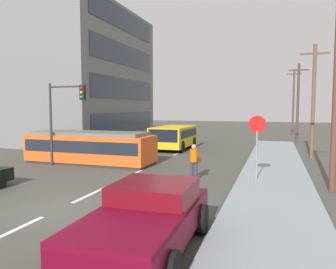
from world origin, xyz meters
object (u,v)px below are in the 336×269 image
utility_pole_near (336,79)px  utility_pole_distant (293,100)px  stop_sign (257,134)px  traffic_light_mast (64,108)px  pickup_truck_parked (147,218)px  streetcar_tram (90,147)px  city_bus (174,136)px  utility_pole_mid (313,99)px  parked_sedan_mid (101,145)px  pedestrian_crossing (194,160)px  utility_pole_far (298,102)px

utility_pole_near → utility_pole_distant: bearing=90.4°
stop_sign → traffic_light_mast: bearing=174.8°
pickup_truck_parked → utility_pole_near: utility_pole_near is taller
streetcar_tram → city_bus: size_ratio=1.49×
utility_pole_near → utility_pole_mid: (0.10, 9.32, -0.58)m
pickup_truck_parked → parked_sedan_mid: 17.15m
pedestrian_crossing → parked_sedan_mid: 10.75m
streetcar_tram → utility_pole_far: 20.70m
city_bus → pedestrian_crossing: 11.14m
traffic_light_mast → streetcar_tram: bearing=54.9°
city_bus → utility_pole_distant: size_ratio=0.65×
parked_sedan_mid → utility_pole_near: utility_pole_near is taller
pedestrian_crossing → traffic_light_mast: bearing=170.9°
utility_pole_near → utility_pole_far: size_ratio=1.16×
streetcar_tram → traffic_light_mast: (-0.88, -1.25, 2.33)m
pedestrian_crossing → utility_pole_near: size_ratio=0.19×
utility_pole_mid → utility_pole_near: bearing=-90.6°
streetcar_tram → city_bus: bearing=69.6°
utility_pole_mid → utility_pole_distant: utility_pole_distant is taller
parked_sedan_mid → utility_pole_distant: 26.91m
city_bus → utility_pole_far: utility_pole_far is taller
city_bus → stop_sign: bearing=-55.3°
utility_pole_distant → utility_pole_mid: bearing=-89.1°
pickup_truck_parked → parked_sedan_mid: bearing=123.0°
stop_sign → pickup_truck_parked: bearing=-104.0°
pickup_truck_parked → traffic_light_mast: traffic_light_mast is taller
parked_sedan_mid → stop_sign: 13.06m
streetcar_tram → utility_pole_far: (12.58, 16.17, 2.91)m
utility_pole_near → utility_pole_mid: utility_pole_near is taller
streetcar_tram → parked_sedan_mid: size_ratio=1.73×
pedestrian_crossing → utility_pole_mid: bearing=56.2°
parked_sedan_mid → utility_pole_distant: (14.18, 22.59, 3.58)m
pedestrian_crossing → traffic_light_mast: size_ratio=0.35×
stop_sign → utility_pole_mid: size_ratio=0.38×
pickup_truck_parked → pedestrian_crossing: bearing=95.6°
traffic_light_mast → utility_pole_near: (13.74, -1.75, 1.18)m
pedestrian_crossing → parked_sedan_mid: (-8.57, 6.48, -0.32)m
parked_sedan_mid → utility_pole_near: 16.44m
utility_pole_far → utility_pole_mid: bearing=-87.8°
pickup_truck_parked → utility_pole_distant: bearing=82.6°
stop_sign → parked_sedan_mid: bearing=151.4°
parked_sedan_mid → utility_pole_mid: (14.49, 2.36, 3.29)m
parked_sedan_mid → utility_pole_distant: bearing=57.9°
streetcar_tram → stop_sign: (9.86, -2.23, 1.20)m
city_bus → utility_pole_mid: (10.05, -1.50, 2.86)m
pedestrian_crossing → utility_pole_far: bearing=73.5°
utility_pole_mid → utility_pole_distant: 20.23m
city_bus → utility_pole_distant: bearing=62.5°
utility_pole_distant → pedestrian_crossing: bearing=-100.9°
pedestrian_crossing → utility_pole_mid: utility_pole_mid is taller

